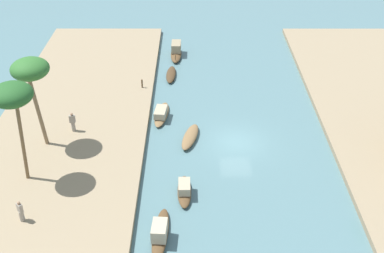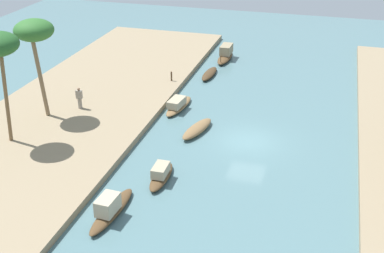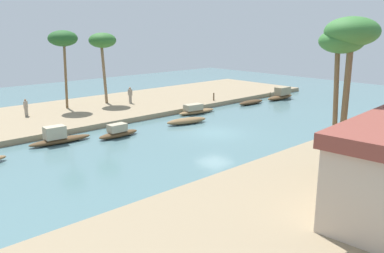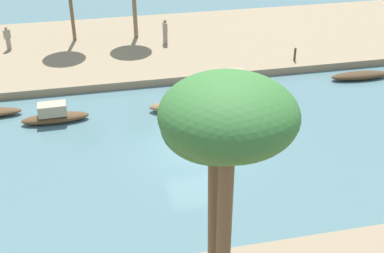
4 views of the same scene
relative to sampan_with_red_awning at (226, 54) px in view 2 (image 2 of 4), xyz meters
The scene contains 11 objects.
river_water 17.37m from the sampan_with_red_awning, 17.79° to the left, with size 73.75×73.75×0.00m, color slate.
riverbank_left 18.48m from the sampan_with_red_awning, 26.52° to the right, with size 46.64×12.58×0.45m, color #937F60.
sampan_with_red_awning is the anchor object (origin of this frame).
sampan_with_tall_canopy 16.27m from the sampan_with_red_awning, ahead, with size 3.91×1.87×0.54m.
sampan_upstream_small 22.94m from the sampan_with_red_awning, ahead, with size 3.41×1.02×1.03m.
sampan_near_left_bank 5.01m from the sampan_with_red_awning, ahead, with size 3.67×1.04×0.44m.
sampan_open_hull 27.02m from the sampan_with_red_awning, ahead, with size 4.61×1.22×1.32m.
sampan_midstream 12.81m from the sampan_with_red_awning, ahead, with size 4.21×1.50×0.98m.
person_by_mooring 17.46m from the sampan_with_red_awning, 26.75° to the right, with size 0.32×0.46×1.67m.
mooring_post 8.69m from the sampan_with_red_awning, 19.91° to the right, with size 0.14×0.14×0.83m, color #4C3823.
palm_tree_left_near 20.87m from the sampan_with_red_awning, 29.38° to the right, with size 2.76×2.76×7.17m.
Camera 2 is at (30.78, 4.84, 16.38)m, focal length 47.67 mm.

